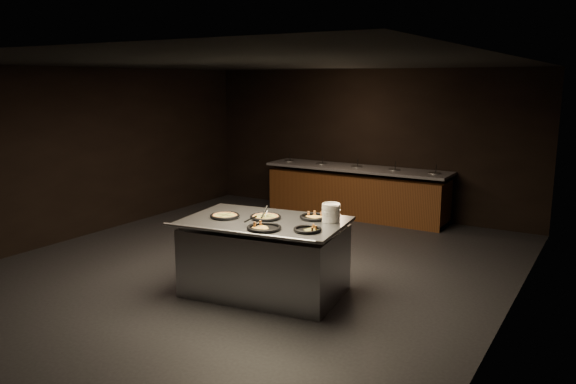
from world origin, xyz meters
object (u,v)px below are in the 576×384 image
object	(u,v)px
pan_cheese_whole	(266,217)
serving_counter	(265,258)
plate_stack	(331,213)
pan_veggie_whole	(225,216)

from	to	relation	value
pan_cheese_whole	serving_counter	bearing A→B (deg)	-66.06
plate_stack	pan_cheese_whole	distance (m)	0.84
serving_counter	plate_stack	distance (m)	1.03
pan_veggie_whole	pan_cheese_whole	bearing A→B (deg)	24.50
serving_counter	pan_veggie_whole	world-z (taller)	pan_veggie_whole
pan_cheese_whole	pan_veggie_whole	bearing A→B (deg)	-155.50
plate_stack	pan_veggie_whole	world-z (taller)	plate_stack
serving_counter	pan_cheese_whole	bearing A→B (deg)	106.04
plate_stack	pan_veggie_whole	distance (m)	1.36
serving_counter	pan_veggie_whole	size ratio (longest dim) A/B	5.66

